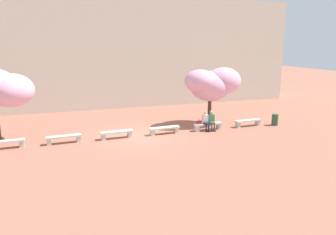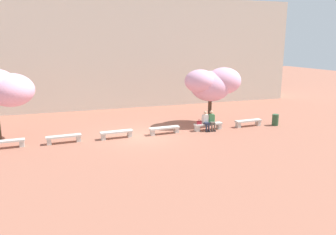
% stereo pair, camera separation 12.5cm
% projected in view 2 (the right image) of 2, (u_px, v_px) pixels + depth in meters
% --- Properties ---
extents(ground_plane, '(100.00, 100.00, 0.00)m').
position_uv_depth(ground_plane, '(141.00, 136.00, 20.21)').
color(ground_plane, '#9E604C').
extents(building_facade, '(34.25, 4.00, 9.50)m').
position_uv_depth(building_facade, '(110.00, 53.00, 29.42)').
color(building_facade, beige).
rests_on(building_facade, ground).
extents(stone_bench_west_end, '(1.97, 0.52, 0.45)m').
position_uv_depth(stone_bench_west_end, '(5.00, 143.00, 17.79)').
color(stone_bench_west_end, beige).
rests_on(stone_bench_west_end, ground).
extents(stone_bench_near_west, '(1.97, 0.52, 0.45)m').
position_uv_depth(stone_bench_near_west, '(64.00, 138.00, 18.73)').
color(stone_bench_near_west, beige).
rests_on(stone_bench_near_west, ground).
extents(stone_bench_center, '(1.97, 0.52, 0.45)m').
position_uv_depth(stone_bench_center, '(117.00, 133.00, 19.67)').
color(stone_bench_center, beige).
rests_on(stone_bench_center, ground).
extents(stone_bench_near_east, '(1.97, 0.52, 0.45)m').
position_uv_depth(stone_bench_near_east, '(164.00, 129.00, 20.62)').
color(stone_bench_near_east, beige).
rests_on(stone_bench_near_east, ground).
extents(stone_bench_east_end, '(1.97, 0.52, 0.45)m').
position_uv_depth(stone_bench_east_end, '(208.00, 125.00, 21.56)').
color(stone_bench_east_end, beige).
rests_on(stone_bench_east_end, ground).
extents(stone_bench_far_east, '(1.97, 0.52, 0.45)m').
position_uv_depth(stone_bench_far_east, '(248.00, 122.00, 22.50)').
color(stone_bench_far_east, beige).
rests_on(stone_bench_far_east, ground).
extents(person_seated_left, '(0.51, 0.69, 1.29)m').
position_uv_depth(person_seated_left, '(206.00, 120.00, 21.35)').
color(person_seated_left, black).
rests_on(person_seated_left, ground).
extents(person_seated_right, '(0.51, 0.70, 1.29)m').
position_uv_depth(person_seated_right, '(212.00, 120.00, 21.49)').
color(person_seated_right, black).
rests_on(person_seated_right, ground).
extents(handbag, '(0.30, 0.15, 0.34)m').
position_uv_depth(handbag, '(199.00, 122.00, 21.26)').
color(handbag, '#A3232D').
rests_on(handbag, stone_bench_east_end).
extents(cherry_tree_main, '(4.01, 2.83, 3.98)m').
position_uv_depth(cherry_tree_main, '(212.00, 84.00, 22.57)').
color(cherry_tree_main, '#473323').
rests_on(cherry_tree_main, ground).
extents(trash_bin, '(0.44, 0.44, 0.78)m').
position_uv_depth(trash_bin, '(275.00, 120.00, 22.76)').
color(trash_bin, '#2D5133').
rests_on(trash_bin, ground).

